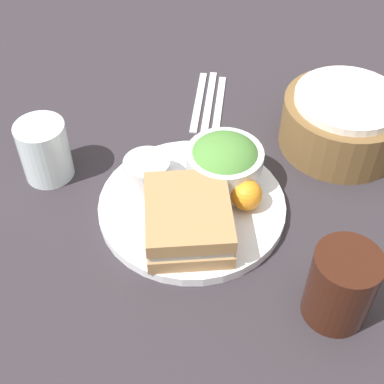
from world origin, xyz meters
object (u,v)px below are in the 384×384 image
at_px(sandwich, 189,219).
at_px(fork, 199,101).
at_px(knife, 209,101).
at_px(spoon, 219,102).
at_px(plate, 192,205).
at_px(bread_basket, 343,121).
at_px(drink_glass, 341,286).
at_px(water_glass, 45,151).
at_px(dressing_cup, 147,172).
at_px(salad_bowl, 224,162).

relative_size(sandwich, fork, 0.85).
relative_size(knife, spoon, 1.17).
height_order(knife, spoon, same).
distance_m(plate, bread_basket, 0.27).
height_order(sandwich, bread_basket, bread_basket).
xyz_separation_m(drink_glass, water_glass, (-0.20, -0.40, -0.01)).
xyz_separation_m(plate, drink_glass, (0.15, 0.18, 0.04)).
relative_size(drink_glass, knife, 0.57).
bearing_deg(sandwich, dressing_cup, -142.47).
bearing_deg(bread_basket, water_glass, -75.90).
bearing_deg(spoon, fork, 90.00).
bearing_deg(water_glass, salad_bowl, 89.27).
height_order(plate, bread_basket, bread_basket).
bearing_deg(water_glass, dressing_cup, 82.90).
height_order(plate, water_glass, water_glass).
xyz_separation_m(spoon, water_glass, (0.20, -0.24, 0.04)).
bearing_deg(dressing_cup, sandwich, 37.53).
bearing_deg(sandwich, bread_basket, 134.93).
height_order(salad_bowl, dressing_cup, salad_bowl).
bearing_deg(dressing_cup, plate, 63.51).
distance_m(dressing_cup, drink_glass, 0.31).
height_order(drink_glass, knife, drink_glass).
distance_m(fork, spoon, 0.04).
distance_m(bread_basket, fork, 0.25).
relative_size(plate, spoon, 1.70).
distance_m(fork, water_glass, 0.29).
relative_size(spoon, water_glass, 1.69).
xyz_separation_m(plate, dressing_cup, (-0.03, -0.07, 0.03)).
distance_m(dressing_cup, bread_basket, 0.31).
distance_m(plate, dressing_cup, 0.08).
distance_m(fork, knife, 0.02).
bearing_deg(water_glass, bread_basket, 104.10).
xyz_separation_m(dressing_cup, knife, (-0.22, 0.07, -0.03)).
height_order(bread_basket, fork, bread_basket).
distance_m(bread_basket, water_glass, 0.45).
bearing_deg(dressing_cup, fork, 165.73).
bearing_deg(salad_bowl, sandwich, -21.28).
bearing_deg(dressing_cup, salad_bowl, 98.22).
relative_size(sandwich, spoon, 0.94).
height_order(fork, spoon, same).
height_order(sandwich, spoon, sandwich).
bearing_deg(spoon, plate, 175.88).
distance_m(dressing_cup, knife, 0.23).
bearing_deg(fork, water_glass, 135.10).
height_order(sandwich, dressing_cup, sandwich).
bearing_deg(spoon, sandwich, 177.05).
height_order(salad_bowl, water_glass, water_glass).
xyz_separation_m(dressing_cup, water_glass, (-0.02, -0.15, 0.01)).
bearing_deg(sandwich, water_glass, -115.97).
relative_size(dressing_cup, spoon, 0.43).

